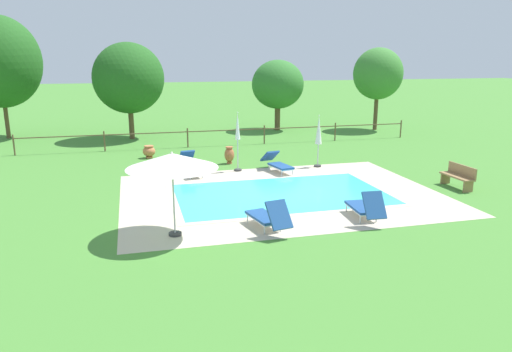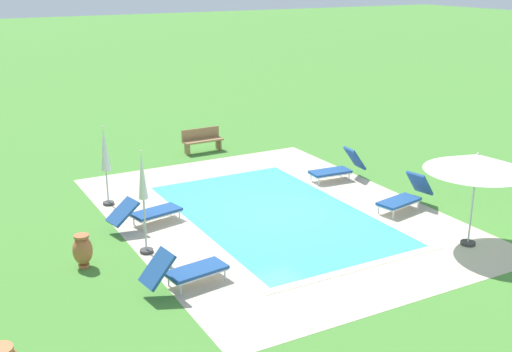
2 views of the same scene
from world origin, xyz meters
name	(u,v)px [view 1 (image 1 of 2)]	position (x,y,z in m)	size (l,w,h in m)	color
ground_plane	(281,194)	(0.00, 0.00, 0.00)	(160.00, 160.00, 0.00)	#478433
pool_deck_paving	(281,194)	(0.00, 0.00, 0.00)	(11.21, 8.29, 0.01)	beige
swimming_pool_water	(281,194)	(0.00, 0.00, 0.01)	(7.39, 4.47, 0.01)	#42CCD6
pool_coping_rim	(281,194)	(0.00, 0.00, 0.01)	(7.87, 4.95, 0.01)	beige
sun_lounger_north_near_steps	(191,165)	(-2.77, 3.76, 0.39)	(0.85, 1.96, 0.96)	navy
sun_lounger_north_mid	(277,163)	(0.89, 3.33, 0.37)	(0.99, 2.08, 0.84)	navy
sun_lounger_north_far	(365,207)	(1.59, -3.28, 0.40)	(0.73, 1.86, 1.01)	navy
sun_lounger_north_end	(268,217)	(-1.48, -3.39, 0.40)	(0.96, 1.93, 1.00)	navy
patio_umbrella_open_foreground	(172,161)	(-4.07, -3.15, 2.10)	(2.46, 2.46, 2.35)	#383838
patio_umbrella_closed_row_west	(319,133)	(2.91, 3.78, 1.53)	(0.32, 0.32, 2.32)	#383838
patio_umbrella_closed_row_mid_west	(238,133)	(-0.71, 3.92, 1.65)	(0.32, 0.32, 2.54)	#383838
wooden_bench_lawn_side	(459,176)	(6.69, -0.85, 0.47)	(0.48, 1.51, 0.87)	#937047
terracotta_urn_near_fence	(149,151)	(-4.30, 7.66, 0.33)	(0.60, 0.60, 0.61)	#C67547
terracotta_urn_by_tree	(229,155)	(-0.78, 5.43, 0.42)	(0.45, 0.45, 0.79)	#B7663D
perimeter_fence	(227,133)	(0.02, 10.03, 0.71)	(21.69, 0.08, 1.05)	brown
tree_far_west	(129,78)	(-5.05, 13.73, 3.57)	(4.12, 4.12, 5.63)	brown
tree_west_mid	(378,74)	(10.88, 13.35, 3.70)	(3.24, 3.24, 5.39)	brown
tree_centre	(278,85)	(4.46, 14.91, 3.01)	(3.43, 3.43, 4.61)	brown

